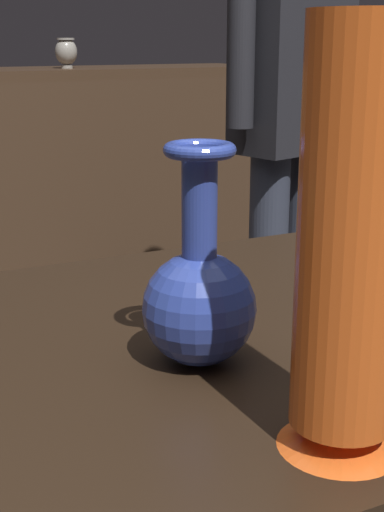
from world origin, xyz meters
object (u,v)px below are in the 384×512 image
vase_centerpiece (199,295)px  visitor_near_right (291,94)px  shelf_vase_right (66,52)px  vase_tall_behind (351,252)px

vase_centerpiece → visitor_near_right: visitor_near_right is taller
vase_centerpiece → shelf_vase_right: bearing=76.5°
vase_tall_behind → shelf_vase_right: vase_tall_behind is taller
vase_tall_behind → visitor_near_right: (0.80, 1.31, -0.00)m
vase_centerpiece → vase_tall_behind: size_ratio=0.66×
shelf_vase_right → visitor_near_right: (0.30, -1.09, -0.09)m
visitor_near_right → shelf_vase_right: bearing=-91.5°
vase_tall_behind → shelf_vase_right: 2.45m
vase_centerpiece → shelf_vase_right: 2.28m
vase_centerpiece → shelf_vase_right: size_ratio=1.94×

